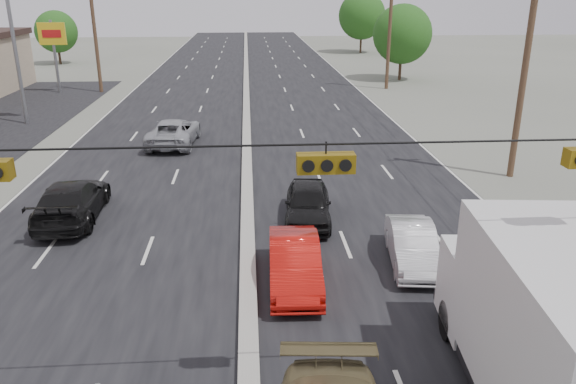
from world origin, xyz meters
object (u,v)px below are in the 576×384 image
object	(u,v)px
tree_right_mid	(402,34)
queue_car_a	(308,204)
utility_pole_right_b	(525,67)
pole_sign_far	(53,40)
red_sedan	(295,263)
oncoming_far	(174,132)
tree_right_far	(362,16)
utility_pole_right_c	(390,29)
utility_pole_left_c	(95,31)
box_truck	(552,332)
queue_car_b	(412,246)
tree_left_far	(56,32)
oncoming_near	(72,201)

from	to	relation	value
tree_right_mid	queue_car_a	xyz separation A→B (m)	(-12.69, -34.81, -3.61)
utility_pole_right_b	pole_sign_far	size ratio (longest dim) A/B	1.67
pole_sign_far	tree_right_mid	bearing A→B (deg)	9.16
red_sedan	oncoming_far	distance (m)	17.45
tree_right_far	queue_car_a	bearing A→B (deg)	-102.90
utility_pole_right_c	tree_right_far	bearing A→B (deg)	83.35
utility_pole_left_c	oncoming_far	world-z (taller)	utility_pole_left_c
pole_sign_far	oncoming_far	world-z (taller)	pole_sign_far
tree_right_mid	box_truck	world-z (taller)	tree_right_mid
tree_right_far	queue_car_b	distance (m)	64.63
tree_left_far	oncoming_far	xyz separation A→B (m)	(17.88, -38.09, -2.97)
utility_pole_left_c	utility_pole_right_c	size ratio (longest dim) A/B	1.00
tree_left_far	oncoming_near	world-z (taller)	tree_left_far
box_truck	oncoming_near	size ratio (longest dim) A/B	1.54
queue_car_b	oncoming_far	world-z (taller)	oncoming_far
pole_sign_far	box_truck	xyz separation A→B (m)	(21.99, -40.53, -2.36)
oncoming_near	oncoming_far	bearing A→B (deg)	-105.51
utility_pole_right_b	box_truck	xyz separation A→B (m)	(-6.51, -15.53, -3.06)
pole_sign_far	utility_pole_right_c	bearing A→B (deg)	0.00
queue_car_b	box_truck	bearing A→B (deg)	-77.03
utility_pole_left_c	utility_pole_right_b	xyz separation A→B (m)	(25.00, -25.00, 0.00)
box_truck	oncoming_near	xyz separation A→B (m)	(-12.69, 11.56, -1.29)
tree_right_far	oncoming_far	bearing A→B (deg)	-112.70
pole_sign_far	tree_right_far	size ratio (longest dim) A/B	0.74
tree_left_far	utility_pole_left_c	bearing A→B (deg)	-64.59
utility_pole_left_c	box_truck	xyz separation A→B (m)	(18.49, -40.53, -3.06)
box_truck	pole_sign_far	bearing A→B (deg)	124.17
utility_pole_right_b	queue_car_b	distance (m)	12.08
tree_left_far	box_truck	size ratio (longest dim) A/B	0.76
utility_pole_right_c	oncoming_near	size ratio (longest dim) A/B	1.90
utility_pole_right_b	utility_pole_right_c	distance (m)	25.00
box_truck	queue_car_a	xyz separation A→B (m)	(-3.69, 10.73, -1.33)
tree_left_far	tree_right_mid	xyz separation A→B (m)	(37.00, -15.00, 0.62)
utility_pole_right_b	utility_pole_right_c	world-z (taller)	same
tree_right_far	utility_pole_left_c	bearing A→B (deg)	-133.53
tree_left_far	tree_right_far	world-z (taller)	tree_right_far
utility_pole_right_c	tree_left_far	bearing A→B (deg)	149.90
utility_pole_right_c	queue_car_a	world-z (taller)	utility_pole_right_c
tree_right_mid	oncoming_far	xyz separation A→B (m)	(-19.12, -23.09, -3.59)
utility_pole_left_c	pole_sign_far	distance (m)	3.57
utility_pole_right_c	queue_car_b	xyz separation A→B (m)	(-7.22, -33.59, -4.46)
utility_pole_left_c	queue_car_a	world-z (taller)	utility_pole_left_c
utility_pole_right_c	tree_right_mid	world-z (taller)	utility_pole_right_c
box_truck	oncoming_far	distance (m)	24.65
tree_right_far	utility_pole_right_b	bearing A→B (deg)	-93.64
tree_right_far	utility_pole_right_c	bearing A→B (deg)	-96.65
red_sedan	queue_car_b	world-z (taller)	red_sedan
queue_car_b	utility_pole_left_c	bearing A→B (deg)	124.98
utility_pole_right_c	oncoming_near	bearing A→B (deg)	-123.54
tree_left_far	oncoming_near	bearing A→B (deg)	-72.65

